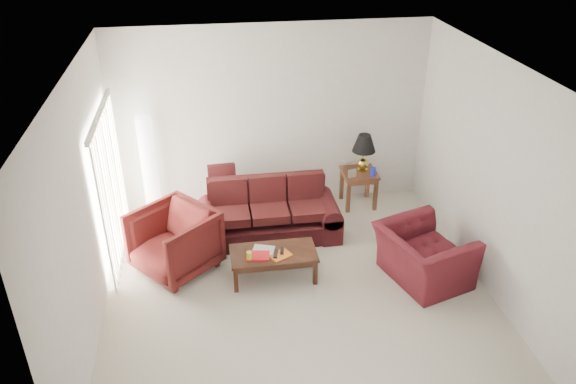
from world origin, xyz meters
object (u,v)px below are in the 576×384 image
object	(u,v)px
end_table	(358,188)
coffee_table	(274,264)
sofa	(269,212)
floor_lamp	(150,169)
armchair_left	(174,241)
armchair_right	(423,256)

from	to	relation	value
end_table	coffee_table	xyz separation A→B (m)	(-1.67, -1.78, -0.10)
sofa	floor_lamp	size ratio (longest dim) A/B	1.20
end_table	floor_lamp	size ratio (longest dim) A/B	0.35
end_table	floor_lamp	distance (m)	3.41
armchair_left	armchair_right	xyz separation A→B (m)	(3.32, -0.74, -0.08)
sofa	floor_lamp	distance (m)	1.99
sofa	armchair_left	world-z (taller)	armchair_left
floor_lamp	armchair_right	size ratio (longest dim) A/B	1.54
sofa	armchair_right	distance (m)	2.36
floor_lamp	coffee_table	size ratio (longest dim) A/B	1.52
floor_lamp	armchair_left	bearing A→B (deg)	-75.77
armchair_right	armchair_left	bearing A→B (deg)	60.01
armchair_right	end_table	bearing A→B (deg)	-8.76
end_table	floor_lamp	world-z (taller)	floor_lamp
sofa	coffee_table	world-z (taller)	sofa
armchair_left	armchair_right	bearing A→B (deg)	36.94
floor_lamp	armchair_right	bearing A→B (deg)	-30.59
armchair_left	floor_lamp	bearing A→B (deg)	153.74
end_table	coffee_table	size ratio (longest dim) A/B	0.53
floor_lamp	armchair_right	xyz separation A→B (m)	(3.68, -2.18, -0.51)
end_table	floor_lamp	xyz separation A→B (m)	(-3.36, 0.05, 0.58)
sofa	armchair_right	size ratio (longest dim) A/B	1.84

